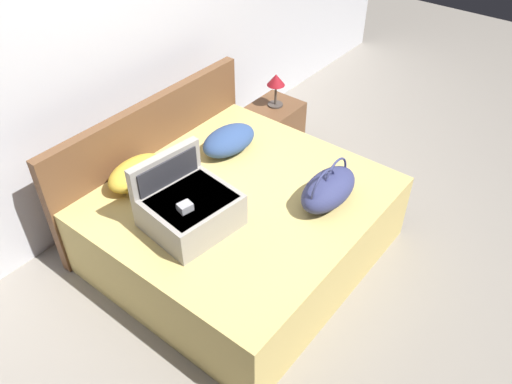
{
  "coord_description": "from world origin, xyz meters",
  "views": [
    {
      "loc": [
        -2.09,
        -1.38,
        2.86
      ],
      "look_at": [
        0.0,
        0.27,
        0.66
      ],
      "focal_mm": 35.96,
      "sensor_mm": 36.0,
      "label": 1
    }
  ],
  "objects": [
    {
      "name": "back_wall",
      "position": [
        0.0,
        1.65,
        1.3
      ],
      "size": [
        8.0,
        0.1,
        2.6
      ],
      "primitive_type": "cube",
      "color": "silver",
      "rests_on": "ground"
    },
    {
      "name": "nightstand",
      "position": [
        1.22,
        1.01,
        0.25
      ],
      "size": [
        0.44,
        0.4,
        0.51
      ],
      "primitive_type": "cube",
      "color": "brown",
      "rests_on": "ground"
    },
    {
      "name": "hard_case_large",
      "position": [
        -0.43,
        0.48,
        0.7
      ],
      "size": [
        0.59,
        0.57,
        0.45
      ],
      "rotation": [
        0.0,
        0.0,
        -0.12
      ],
      "color": "gray",
      "rests_on": "bed"
    },
    {
      "name": "ground_plane",
      "position": [
        0.0,
        0.0,
        0.0
      ],
      "size": [
        12.0,
        12.0,
        0.0
      ],
      "primitive_type": "plane",
      "color": "gray"
    },
    {
      "name": "duffel_bag",
      "position": [
        0.32,
        -0.1,
        0.67
      ],
      "size": [
        0.52,
        0.29,
        0.31
      ],
      "rotation": [
        0.0,
        0.0,
        0.01
      ],
      "color": "navy",
      "rests_on": "bed"
    },
    {
      "name": "pillow_near_headboard",
      "position": [
        0.36,
        0.83,
        0.65
      ],
      "size": [
        0.5,
        0.33,
        0.19
      ],
      "primitive_type": "ellipsoid",
      "rotation": [
        0.0,
        0.0,
        -0.09
      ],
      "color": "navy",
      "rests_on": "bed"
    },
    {
      "name": "bed",
      "position": [
        0.0,
        0.4,
        0.28
      ],
      "size": [
        1.87,
        1.72,
        0.56
      ],
      "primitive_type": "cube",
      "color": "tan",
      "rests_on": "ground"
    },
    {
      "name": "table_lamp",
      "position": [
        1.22,
        1.01,
        0.73
      ],
      "size": [
        0.16,
        0.16,
        0.31
      ],
      "color": "#3F3833",
      "rests_on": "nightstand"
    },
    {
      "name": "headboard",
      "position": [
        0.0,
        1.3,
        0.49
      ],
      "size": [
        1.91,
        0.08,
        0.98
      ],
      "primitive_type": "cube",
      "color": "brown",
      "rests_on": "ground"
    },
    {
      "name": "pillow_center_head",
      "position": [
        -0.35,
        1.07,
        0.65
      ],
      "size": [
        0.47,
        0.29,
        0.19
      ],
      "primitive_type": "ellipsoid",
      "rotation": [
        0.0,
        0.0,
        -0.02
      ],
      "color": "gold",
      "rests_on": "bed"
    }
  ]
}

